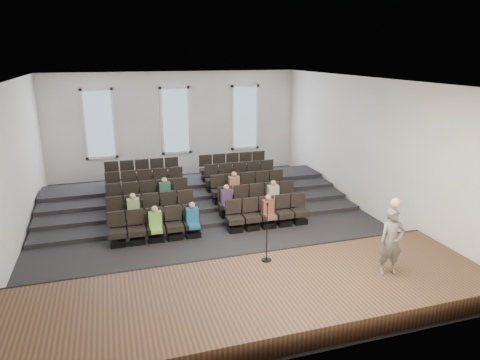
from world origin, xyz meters
TOP-DOWN VIEW (x-y plane):
  - ground at (0.00, 0.00)m, footprint 14.00×14.00m
  - ceiling at (0.00, 0.00)m, footprint 12.00×14.00m
  - wall_back at (0.00, 7.02)m, footprint 12.00×0.04m
  - wall_front at (0.00, -7.02)m, footprint 12.00×0.04m
  - wall_left at (-6.02, 0.00)m, footprint 0.04×14.00m
  - wall_right at (6.02, 0.00)m, footprint 0.04×14.00m
  - stage at (0.00, -5.10)m, footprint 11.80×3.60m
  - stage_lip at (0.00, -3.33)m, footprint 11.80×0.06m
  - risers at (0.00, 3.17)m, footprint 11.80×4.80m
  - seating_rows at (-0.00, 1.54)m, footprint 6.80×4.70m
  - windows at (0.00, 6.95)m, footprint 8.44×0.10m
  - audience at (0.00, 0.32)m, footprint 5.45×2.64m
  - speaker at (3.35, -5.37)m, footprint 0.68×0.50m
  - mic_stand at (0.65, -3.82)m, footprint 0.27×0.27m

SIDE VIEW (x-z plane):
  - ground at x=0.00m, z-range 0.00..0.00m
  - risers at x=0.00m, z-range -0.10..0.50m
  - stage at x=0.00m, z-range 0.00..0.50m
  - stage_lip at x=0.00m, z-range -0.01..0.51m
  - seating_rows at x=0.00m, z-range -0.15..1.52m
  - audience at x=0.00m, z-range 0.26..1.36m
  - mic_stand at x=0.65m, z-range 0.17..1.81m
  - speaker at x=3.35m, z-range 0.50..2.22m
  - wall_back at x=0.00m, z-range 0.00..5.00m
  - wall_front at x=0.00m, z-range 0.00..5.00m
  - wall_left at x=-6.02m, z-range 0.00..5.00m
  - wall_right at x=6.02m, z-range 0.00..5.00m
  - windows at x=0.00m, z-range 1.08..4.32m
  - ceiling at x=0.00m, z-range 5.00..5.02m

